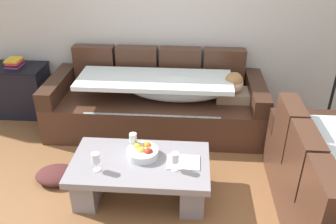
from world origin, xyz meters
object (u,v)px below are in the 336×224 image
object	(u,v)px
coffee_table	(141,174)
wine_glass_near_right	(175,158)
wine_glass_near_left	(96,159)
couch_along_wall	(159,103)
side_cabinet	(19,90)
fruit_bowl	(143,152)
wine_glass_far_back	(133,139)
open_magazine	(183,162)
book_stack_on_cabinet	(14,63)
crumpled_garment	(57,175)

from	to	relation	value
coffee_table	wine_glass_near_right	world-z (taller)	wine_glass_near_right
wine_glass_near_left	wine_glass_near_right	distance (m)	0.65
couch_along_wall	wine_glass_near_left	size ratio (longest dim) A/B	14.82
coffee_table	side_cabinet	distance (m)	2.26
fruit_bowl	wine_glass_far_back	world-z (taller)	wine_glass_far_back
fruit_bowl	wine_glass_near_left	size ratio (longest dim) A/B	1.69
wine_glass_near_right	open_magazine	world-z (taller)	wine_glass_near_right
book_stack_on_cabinet	fruit_bowl	bearing A→B (deg)	-37.79
wine_glass_near_left	open_magazine	bearing A→B (deg)	11.81
side_cabinet	book_stack_on_cabinet	world-z (taller)	book_stack_on_cabinet
coffee_table	wine_glass_far_back	distance (m)	0.32
wine_glass_near_left	crumpled_garment	bearing A→B (deg)	149.68
fruit_bowl	couch_along_wall	bearing A→B (deg)	88.02
open_magazine	crumpled_garment	xyz separation A→B (m)	(-1.22, 0.14, -0.33)
wine_glass_near_left	fruit_bowl	bearing A→B (deg)	32.36
wine_glass_far_back	side_cabinet	distance (m)	2.09
wine_glass_far_back	wine_glass_near_right	bearing A→B (deg)	-34.53
wine_glass_near_left	coffee_table	bearing A→B (deg)	23.08
wine_glass_near_left	wine_glass_near_right	xyz separation A→B (m)	(0.65, 0.05, 0.00)
wine_glass_near_left	side_cabinet	bearing A→B (deg)	131.69
couch_along_wall	wine_glass_far_back	world-z (taller)	couch_along_wall
fruit_bowl	open_magazine	size ratio (longest dim) A/B	1.00
side_cabinet	coffee_table	bearing A→B (deg)	-39.35
wine_glass_near_right	wine_glass_far_back	xyz separation A→B (m)	(-0.39, 0.27, 0.00)
coffee_table	open_magazine	world-z (taller)	open_magazine
book_stack_on_cabinet	open_magazine	bearing A→B (deg)	-34.19
couch_along_wall	coffee_table	distance (m)	1.21
wine_glass_near_left	wine_glass_near_right	size ratio (longest dim) A/B	1.00
side_cabinet	book_stack_on_cabinet	size ratio (longest dim) A/B	3.28
wine_glass_near_left	side_cabinet	distance (m)	2.12
fruit_bowl	book_stack_on_cabinet	size ratio (longest dim) A/B	1.28
side_cabinet	crumpled_garment	size ratio (longest dim) A/B	1.80
book_stack_on_cabinet	crumpled_garment	world-z (taller)	book_stack_on_cabinet
couch_along_wall	coffee_table	world-z (taller)	couch_along_wall
couch_along_wall	wine_glass_near_left	world-z (taller)	couch_along_wall
wine_glass_near_right	wine_glass_far_back	size ratio (longest dim) A/B	1.00
coffee_table	crumpled_garment	xyz separation A→B (m)	(-0.84, 0.15, -0.18)
wine_glass_near_right	crumpled_garment	xyz separation A→B (m)	(-1.15, 0.24, -0.44)
wine_glass_far_back	coffee_table	bearing A→B (deg)	-64.64
couch_along_wall	side_cabinet	distance (m)	1.81
couch_along_wall	book_stack_on_cabinet	bearing A→B (deg)	172.63
wine_glass_far_back	open_magazine	xyz separation A→B (m)	(0.46, -0.17, -0.11)
wine_glass_near_right	crumpled_garment	distance (m)	1.25
coffee_table	open_magazine	size ratio (longest dim) A/B	4.29
wine_glass_near_left	crumpled_garment	xyz separation A→B (m)	(-0.50, 0.29, -0.44)
crumpled_garment	wine_glass_far_back	bearing A→B (deg)	2.04
open_magazine	wine_glass_far_back	bearing A→B (deg)	159.73
side_cabinet	crumpled_garment	distance (m)	1.59
couch_along_wall	wine_glass_far_back	xyz separation A→B (m)	(-0.14, -1.03, 0.17)
wine_glass_near_right	wine_glass_far_back	distance (m)	0.47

